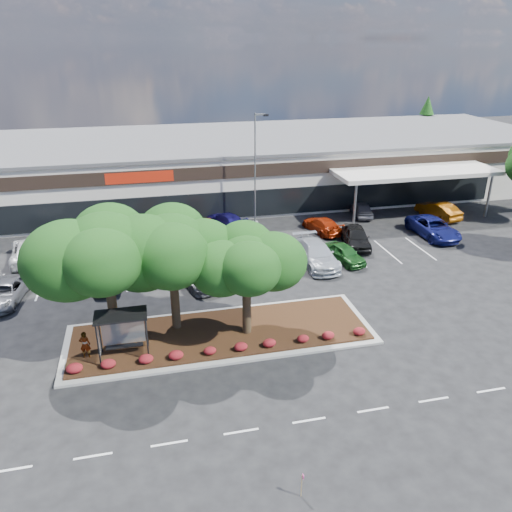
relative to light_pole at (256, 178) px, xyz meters
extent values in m
plane|color=black|center=(-4.31, -22.08, -4.59)|extent=(160.00, 160.00, 0.00)
cube|color=beige|center=(-4.31, 11.92, -1.59)|extent=(80.00, 20.00, 6.00)
cube|color=#565658|center=(-4.31, 11.92, 1.51)|extent=(80.40, 20.40, 0.30)
cube|color=black|center=(-4.31, 1.87, 0.21)|extent=(80.00, 0.25, 1.20)
cube|color=black|center=(-4.31, 1.87, -2.99)|extent=(60.00, 0.18, 2.60)
cube|color=red|center=(-10.31, 1.80, 0.21)|extent=(6.00, 0.12, 1.00)
cube|color=beige|center=(15.69, -0.58, -0.19)|extent=(16.00, 5.00, 0.40)
cylinder|color=gray|center=(8.69, -2.58, -2.49)|extent=(0.24, 0.24, 4.20)
cylinder|color=gray|center=(22.69, -2.58, -2.49)|extent=(0.24, 0.24, 4.20)
cube|color=#A3A39E|center=(-6.31, -18.08, -4.51)|extent=(18.00, 6.00, 0.15)
cube|color=#3F2714|center=(-6.31, -18.08, -4.39)|extent=(17.20, 5.20, 0.12)
cube|color=silver|center=(-16.31, -26.08, -4.58)|extent=(1.60, 0.12, 0.01)
cube|color=silver|center=(-13.11, -26.08, -4.58)|extent=(1.60, 0.12, 0.01)
cube|color=silver|center=(-9.91, -26.08, -4.58)|extent=(1.60, 0.12, 0.01)
cube|color=silver|center=(-6.71, -26.08, -4.58)|extent=(1.60, 0.12, 0.01)
cube|color=silver|center=(-3.51, -26.08, -4.58)|extent=(1.60, 0.12, 0.01)
cube|color=silver|center=(-0.31, -26.08, -4.58)|extent=(1.60, 0.12, 0.01)
cube|color=silver|center=(2.89, -26.08, -4.58)|extent=(1.60, 0.12, 0.01)
cube|color=silver|center=(6.09, -26.08, -4.58)|extent=(1.60, 0.12, 0.01)
cube|color=silver|center=(-17.81, -8.58, -4.58)|extent=(0.12, 5.00, 0.01)
cube|color=silver|center=(-14.81, -8.58, -4.58)|extent=(0.12, 5.00, 0.01)
cube|color=silver|center=(-11.81, -8.58, -4.58)|extent=(0.12, 5.00, 0.01)
cube|color=silver|center=(-8.81, -8.58, -4.58)|extent=(0.12, 5.00, 0.01)
cube|color=silver|center=(-5.81, -8.58, -4.58)|extent=(0.12, 5.00, 0.01)
cube|color=silver|center=(-2.81, -8.58, -4.58)|extent=(0.12, 5.00, 0.01)
cube|color=silver|center=(0.19, -8.58, -4.58)|extent=(0.12, 5.00, 0.01)
cube|color=silver|center=(3.19, -8.58, -4.58)|extent=(0.12, 5.00, 0.01)
cube|color=silver|center=(6.19, -8.58, -4.58)|extent=(0.12, 5.00, 0.01)
cube|color=silver|center=(9.19, -8.58, -4.58)|extent=(0.12, 5.00, 0.01)
cube|color=silver|center=(12.19, -8.58, -4.58)|extent=(0.12, 5.00, 0.01)
cylinder|color=black|center=(-13.06, -18.63, -3.08)|extent=(0.08, 0.08, 2.50)
cylinder|color=black|center=(-10.56, -18.63, -3.08)|extent=(0.08, 0.08, 2.50)
cylinder|color=black|center=(-13.06, -19.93, -3.08)|extent=(0.08, 0.08, 2.50)
cylinder|color=black|center=(-10.56, -19.93, -3.08)|extent=(0.08, 0.08, 2.50)
cube|color=black|center=(-11.81, -19.28, -1.79)|extent=(2.75, 1.55, 0.10)
cube|color=silver|center=(-11.81, -18.63, -2.95)|extent=(2.30, 0.03, 2.00)
cube|color=black|center=(-11.81, -19.03, -3.88)|extent=(2.00, 0.35, 0.06)
cone|color=#163B11|center=(29.69, 21.92, -0.09)|extent=(3.96, 3.96, 9.00)
imported|color=#594C47|center=(-13.85, -18.93, -3.54)|extent=(0.62, 0.45, 1.58)
cube|color=#A3A39E|center=(-0.10, 0.01, -4.39)|extent=(0.50, 0.50, 0.40)
cylinder|color=gray|center=(-0.10, 0.01, 0.77)|extent=(0.14, 0.14, 9.92)
cube|color=gray|center=(0.35, -0.02, 5.58)|extent=(0.91, 0.28, 0.14)
cube|color=black|center=(0.85, -0.06, 5.51)|extent=(0.47, 0.33, 0.18)
cube|color=#9E8052|center=(-5.14, -29.97, -4.04)|extent=(0.03, 0.03, 1.09)
cube|color=#FF43A6|center=(-5.09, -29.97, -3.59)|extent=(0.02, 0.14, 0.18)
imported|color=slate|center=(-19.66, -10.70, -3.91)|extent=(2.92, 5.13, 1.35)
imported|color=#52535A|center=(-13.30, -9.67, -3.82)|extent=(2.05, 4.59, 1.53)
imported|color=black|center=(-12.81, -8.48, -3.77)|extent=(2.66, 5.20, 1.63)
imported|color=slate|center=(-6.95, -10.63, -3.77)|extent=(3.94, 6.07, 1.64)
imported|color=#A9B0B5|center=(0.08, -8.18, -3.86)|extent=(2.94, 5.46, 1.46)
imported|color=#B4BAC1|center=(2.56, -9.59, -3.73)|extent=(2.53, 5.97, 1.72)
imported|color=#1B521C|center=(4.94, -9.64, -3.90)|extent=(2.55, 4.33, 1.38)
imported|color=black|center=(7.08, -6.86, -3.76)|extent=(2.97, 5.21, 1.67)
imported|color=navy|center=(14.68, -6.26, -3.78)|extent=(2.90, 5.94, 1.63)
imported|color=silver|center=(-19.24, -3.75, -3.76)|extent=(3.47, 6.25, 1.65)
imported|color=maroon|center=(-10.01, -2.90, -3.91)|extent=(2.42, 4.21, 1.35)
imported|color=maroon|center=(-5.25, -1.17, -3.85)|extent=(2.59, 4.73, 1.48)
imported|color=#161158|center=(-2.87, 0.17, -3.89)|extent=(3.83, 5.23, 1.41)
imported|color=#932107|center=(5.43, -3.02, -3.91)|extent=(2.87, 5.01, 1.37)
imported|color=slate|center=(10.77, 0.40, -3.86)|extent=(2.56, 4.56, 1.46)
imported|color=#703603|center=(17.83, -1.91, -3.79)|extent=(2.67, 5.11, 1.60)
camera|label=1|loc=(-9.96, -43.13, 11.61)|focal=35.00mm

